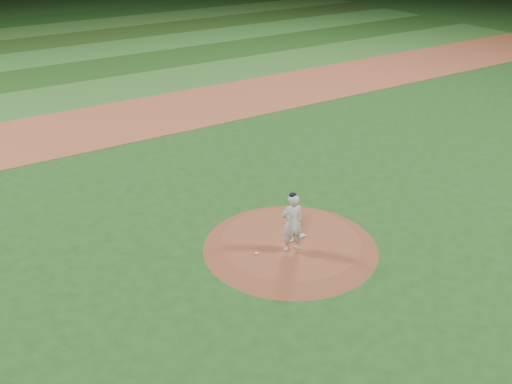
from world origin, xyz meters
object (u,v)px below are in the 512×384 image
at_px(pitchers_mound, 290,244).
at_px(rosin_bag, 257,253).
at_px(pitcher_on_mound, 292,222).
at_px(pitching_rubber, 297,238).

relative_size(pitchers_mound, rosin_bag, 50.63).
bearing_deg(pitchers_mound, pitcher_on_mound, -123.28).
distance_m(rosin_bag, pitcher_on_mound, 1.43).
distance_m(pitching_rubber, pitcher_on_mound, 1.17).
height_order(pitching_rubber, rosin_bag, rosin_bag).
xyz_separation_m(pitchers_mound, pitching_rubber, (0.25, 0.01, 0.14)).
bearing_deg(rosin_bag, pitcher_on_mound, -19.48).
height_order(pitchers_mound, pitching_rubber, pitching_rubber).
xyz_separation_m(pitching_rubber, pitcher_on_mound, (-0.54, -0.45, 0.94)).
bearing_deg(pitcher_on_mound, pitching_rubber, 39.88).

